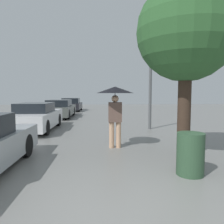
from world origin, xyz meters
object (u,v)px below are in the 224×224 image
object	(u,v)px
parked_car_third	(60,109)
street_lamp	(150,72)
parked_car_second	(37,117)
trash_bin	(190,154)
tree	(186,33)
parked_car_farthest	(71,105)
pedestrian	(115,98)

from	to	relation	value
parked_car_third	street_lamp	xyz separation A→B (m)	(5.21, -5.41, 2.08)
parked_car_second	trash_bin	bearing A→B (deg)	-50.38
tree	parked_car_farthest	bearing A→B (deg)	107.67
pedestrian	tree	world-z (taller)	tree
parked_car_third	trash_bin	xyz separation A→B (m)	(4.73, -11.23, -0.14)
tree	parked_car_third	bearing A→B (deg)	116.85
parked_car_third	trash_bin	distance (m)	12.19
pedestrian	trash_bin	xyz separation A→B (m)	(1.40, -2.34, -1.10)
parked_car_farthest	tree	distance (m)	16.69
parked_car_farthest	parked_car_third	bearing A→B (deg)	-90.56
tree	street_lamp	xyz separation A→B (m)	(0.15, 4.59, -0.56)
pedestrian	tree	distance (m)	2.65
parked_car_second	street_lamp	world-z (taller)	street_lamp
tree	pedestrian	bearing A→B (deg)	147.68
parked_car_farthest	pedestrian	bearing A→B (deg)	-77.38
pedestrian	parked_car_second	xyz separation A→B (m)	(-3.38, 3.44, -0.94)
street_lamp	trash_bin	distance (m)	6.26
pedestrian	trash_bin	distance (m)	2.94
trash_bin	parked_car_farthest	bearing A→B (deg)	105.42
parked_car_third	street_lamp	distance (m)	7.79
parked_car_second	parked_car_farthest	distance (m)	11.17
tree	street_lamp	distance (m)	4.62
parked_car_second	tree	bearing A→B (deg)	-41.58
tree	street_lamp	bearing A→B (deg)	88.09
parked_car_second	parked_car_farthest	world-z (taller)	parked_car_second
parked_car_second	parked_car_farthest	bearing A→B (deg)	89.45
parked_car_farthest	trash_bin	xyz separation A→B (m)	(4.67, -16.94, -0.13)
parked_car_second	street_lamp	bearing A→B (deg)	0.56
parked_car_third	tree	distance (m)	11.51
street_lamp	trash_bin	world-z (taller)	street_lamp
parked_car_second	parked_car_third	size ratio (longest dim) A/B	0.94
pedestrian	parked_car_farthest	size ratio (longest dim) A/B	0.50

